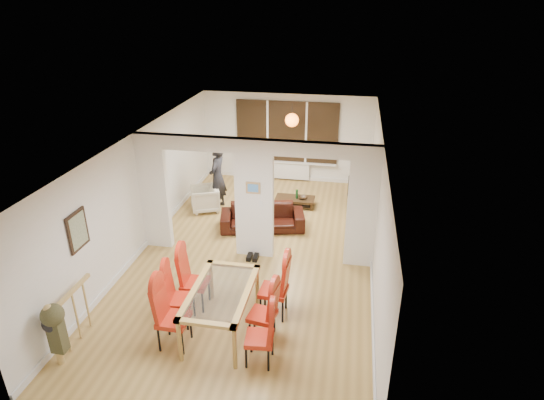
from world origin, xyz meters
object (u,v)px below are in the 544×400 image
(dining_chair_lb, at_px, (179,296))
(dining_chair_rc, at_px, (274,286))
(dining_chair_ra, at_px, (259,334))
(bottle, at_px, (297,194))
(person, at_px, (217,177))
(dining_table, at_px, (222,310))
(dining_chair_lc, at_px, (195,279))
(coffee_table, at_px, (295,202))
(television, at_px, (352,194))
(sofa, at_px, (262,217))
(armchair, at_px, (205,199))
(dining_chair_la, at_px, (173,315))
(bowl, at_px, (302,198))
(dining_chair_rb, at_px, (262,311))

(dining_chair_lb, distance_m, dining_chair_rc, 1.61)
(dining_chair_ra, bearing_deg, bottle, 86.26)
(dining_chair_ra, height_order, person, person)
(dining_table, distance_m, dining_chair_ra, 0.98)
(dining_chair_lc, height_order, bottle, dining_chair_lc)
(dining_chair_ra, height_order, coffee_table, dining_chair_ra)
(dining_chair_rc, bearing_deg, dining_table, -140.62)
(dining_table, xyz_separation_m, television, (2.02, 5.48, -0.09))
(sofa, relative_size, armchair, 2.79)
(armchair, bearing_deg, bottle, 82.19)
(dining_chair_rc, bearing_deg, dining_chair_la, -140.07)
(dining_chair_la, xyz_separation_m, dining_chair_rc, (1.42, 1.04, -0.00))
(dining_chair_la, height_order, coffee_table, dining_chair_la)
(person, distance_m, bowl, 2.30)
(dining_chair_ra, xyz_separation_m, sofa, (-0.83, 4.31, -0.24))
(television, bearing_deg, dining_chair_lc, 130.30)
(dining_table, height_order, dining_chair_rb, dining_chair_rb)
(armchair, bearing_deg, dining_table, -1.74)
(bowl, bearing_deg, coffee_table, 176.73)
(dining_chair_la, bearing_deg, dining_chair_lb, 101.71)
(dining_chair_lc, xyz_separation_m, armchair, (-1.09, 3.89, -0.24))
(dining_chair_rb, height_order, coffee_table, dining_chair_rb)
(dining_chair_ra, bearing_deg, dining_chair_lc, 135.47)
(armchair, bearing_deg, sofa, 43.43)
(bottle, bearing_deg, sofa, -115.51)
(armchair, bearing_deg, coffee_table, 83.10)
(dining_chair_rc, relative_size, armchair, 1.63)
(person, xyz_separation_m, television, (3.45, 0.84, -0.56))
(dining_chair_lc, distance_m, bottle, 4.70)
(dining_chair_rb, xyz_separation_m, dining_chair_rc, (0.07, 0.63, 0.05))
(dining_chair_lb, distance_m, coffee_table, 5.21)
(person, bearing_deg, sofa, 60.63)
(bottle, distance_m, bowl, 0.18)
(dining_chair_rc, relative_size, sofa, 0.59)
(coffee_table, bearing_deg, dining_chair_lb, -104.35)
(dining_table, distance_m, bottle, 5.10)
(dining_chair_ra, height_order, bowl, dining_chair_ra)
(dining_chair_rb, distance_m, television, 5.71)
(dining_chair_lb, relative_size, dining_chair_rc, 0.93)
(dining_chair_la, height_order, dining_chair_lc, dining_chair_la)
(dining_chair_lb, distance_m, bottle, 5.19)
(coffee_table, xyz_separation_m, bottle, (0.05, -0.02, 0.25))
(dining_chair_rb, bearing_deg, dining_table, -176.60)
(dining_chair_lc, bearing_deg, bowl, 71.08)
(dining_chair_la, bearing_deg, bowl, 76.30)
(person, xyz_separation_m, coffee_table, (1.97, 0.46, -0.75))
(dining_chair_ra, bearing_deg, sofa, 95.37)
(armchair, xyz_separation_m, bowl, (2.48, 0.65, -0.06))
(sofa, height_order, person, person)
(dining_table, xyz_separation_m, dining_chair_ra, (0.77, -0.60, 0.13))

